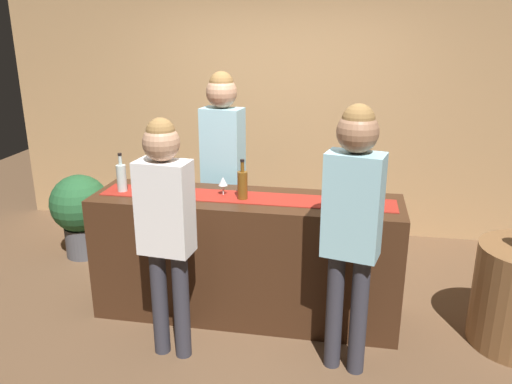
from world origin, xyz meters
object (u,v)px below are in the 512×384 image
(wine_bottle_amber, at_px, (242,185))
(wine_bottle_green, at_px, (153,178))
(wine_bottle_clear, at_px, (122,177))
(potted_plant_tall, at_px, (80,210))
(wine_glass_mid_counter, at_px, (190,185))
(wine_glass_far_end, at_px, (223,182))
(bartender, at_px, (223,153))
(customer_browsing, at_px, (165,217))
(customer_sipping, at_px, (353,213))
(wine_glass_near_customer, at_px, (344,194))

(wine_bottle_amber, bearing_deg, wine_bottle_green, 177.44)
(wine_bottle_clear, bearing_deg, potted_plant_tall, 136.70)
(wine_bottle_clear, relative_size, wine_glass_mid_counter, 2.10)
(wine_glass_far_end, bearing_deg, bartender, 103.98)
(customer_browsing, bearing_deg, customer_sipping, 8.06)
(wine_bottle_amber, xyz_separation_m, wine_glass_far_end, (-0.16, 0.06, -0.01))
(wine_glass_near_customer, relative_size, bartender, 0.08)
(wine_bottle_amber, height_order, potted_plant_tall, wine_bottle_amber)
(wine_glass_near_customer, distance_m, customer_browsing, 1.23)
(wine_glass_near_customer, xyz_separation_m, potted_plant_tall, (-2.51, 0.85, -0.60))
(wine_glass_near_customer, height_order, wine_glass_mid_counter, same)
(wine_bottle_amber, distance_m, wine_glass_mid_counter, 0.39)
(wine_bottle_amber, height_order, wine_glass_far_end, wine_bottle_amber)
(wine_glass_far_end, xyz_separation_m, customer_sipping, (0.95, -0.59, 0.03))
(wine_bottle_green, height_order, wine_glass_far_end, wine_bottle_green)
(wine_glass_mid_counter, bearing_deg, bartender, 82.84)
(wine_bottle_amber, relative_size, customer_sipping, 0.17)
(customer_browsing, bearing_deg, wine_bottle_amber, 61.90)
(wine_bottle_amber, bearing_deg, wine_glass_far_end, 158.43)
(bartender, xyz_separation_m, potted_plant_tall, (-1.48, 0.18, -0.68))
(wine_glass_mid_counter, distance_m, wine_glass_far_end, 0.25)
(wine_bottle_amber, bearing_deg, potted_plant_tall, 155.82)
(wine_glass_near_customer, height_order, customer_browsing, customer_browsing)
(wine_glass_mid_counter, height_order, wine_glass_far_end, same)
(wine_glass_far_end, bearing_deg, wine_bottle_green, -176.53)
(wine_glass_near_customer, height_order, customer_sipping, customer_sipping)
(wine_glass_far_end, bearing_deg, customer_browsing, -109.02)
(wine_glass_mid_counter, distance_m, bartender, 0.68)
(wine_bottle_amber, bearing_deg, customer_sipping, -33.47)
(wine_glass_far_end, height_order, customer_browsing, customer_browsing)
(customer_browsing, bearing_deg, wine_glass_far_end, 76.44)
(customer_browsing, bearing_deg, wine_bottle_clear, 139.06)
(wine_bottle_amber, height_order, customer_sipping, customer_sipping)
(wine_bottle_green, relative_size, wine_glass_far_end, 2.10)
(potted_plant_tall, bearing_deg, wine_glass_far_end, -24.43)
(wine_bottle_clear, height_order, wine_glass_mid_counter, wine_bottle_clear)
(customer_browsing, bearing_deg, potted_plant_tall, 140.88)
(wine_bottle_clear, xyz_separation_m, customer_browsing, (0.56, -0.59, -0.06))
(wine_glass_far_end, distance_m, customer_browsing, 0.68)
(wine_bottle_amber, distance_m, wine_bottle_clear, 0.94)
(wine_bottle_clear, bearing_deg, wine_glass_near_customer, -2.24)
(wine_glass_far_end, relative_size, potted_plant_tall, 0.18)
(customer_sipping, xyz_separation_m, customer_browsing, (-1.17, -0.05, -0.08))
(wine_bottle_clear, height_order, customer_sipping, customer_sipping)
(wine_glass_far_end, bearing_deg, wine_glass_mid_counter, -153.23)
(wine_glass_near_customer, relative_size, customer_browsing, 0.09)
(wine_glass_near_customer, bearing_deg, customer_browsing, -154.81)
(wine_bottle_green, bearing_deg, wine_bottle_clear, -175.50)
(bartender, bearing_deg, wine_glass_mid_counter, 92.45)
(bartender, relative_size, customer_sipping, 1.04)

